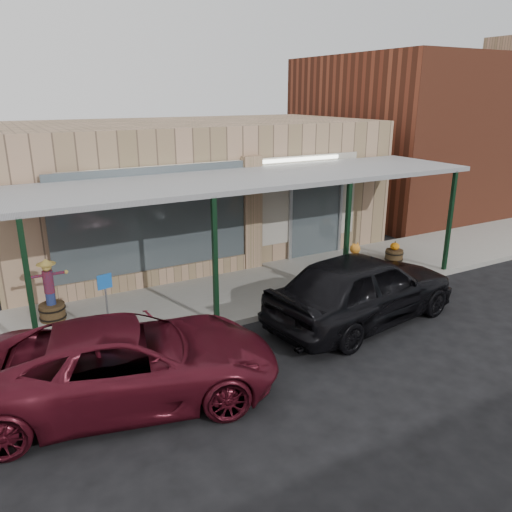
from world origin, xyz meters
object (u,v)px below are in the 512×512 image
barrel_pumpkin (394,254)px  handicap_sign (106,299)px  car_maroon (128,362)px  parked_sedan (363,288)px  barrel_scarecrow (51,299)px

barrel_pumpkin → handicap_sign: 8.96m
car_maroon → parked_sedan: bearing=-72.3°
car_maroon → handicap_sign: bearing=9.2°
handicap_sign → car_maroon: handicap_sign is taller
barrel_scarecrow → barrel_pumpkin: 9.78m
handicap_sign → parked_sedan: bearing=-27.6°
parked_sedan → handicap_sign: bearing=65.5°
barrel_pumpkin → handicap_sign: size_ratio=0.42×
barrel_scarecrow → parked_sedan: parked_sedan is taller
handicap_sign → car_maroon: bearing=-105.4°
handicap_sign → car_maroon: 2.05m
handicap_sign → parked_sedan: size_ratio=0.29×
barrel_pumpkin → car_maroon: size_ratio=0.12×
handicap_sign → car_maroon: size_ratio=0.29×
barrel_pumpkin → car_maroon: (-9.00, -3.04, 0.34)m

